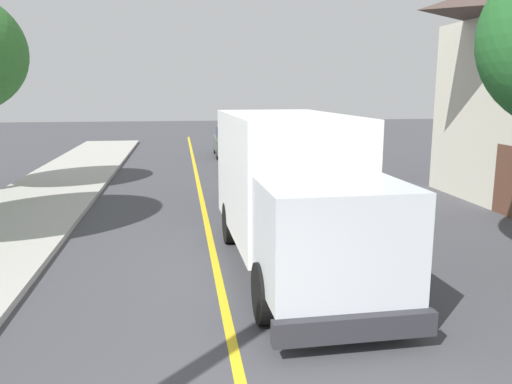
{
  "coord_description": "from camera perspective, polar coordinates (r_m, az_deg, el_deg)",
  "views": [
    {
      "loc": [
        -0.69,
        -3.92,
        3.71
      ],
      "look_at": [
        1.01,
        7.64,
        1.4
      ],
      "focal_mm": 36.35,
      "sensor_mm": 36.0,
      "label": 1
    }
  ],
  "objects": [
    {
      "name": "parked_car_mid",
      "position": [
        24.04,
        -1.54,
        4.21
      ],
      "size": [
        1.85,
        4.42,
        1.67
      ],
      "color": "#B7B7BC",
      "rests_on": "ground"
    },
    {
      "name": "centre_line_yellow",
      "position": [
        14.42,
        -5.37,
        -3.76
      ],
      "size": [
        0.16,
        56.0,
        0.01
      ],
      "primitive_type": "cube",
      "color": "gold",
      "rests_on": "ground"
    },
    {
      "name": "box_truck",
      "position": [
        10.76,
        3.94,
        0.75
      ],
      "size": [
        2.59,
        7.24,
        3.2
      ],
      "color": "white",
      "rests_on": "ground"
    },
    {
      "name": "parked_car_far",
      "position": [
        29.58,
        -2.8,
        5.51
      ],
      "size": [
        1.87,
        4.43,
        1.67
      ],
      "color": "#4C564C",
      "rests_on": "ground"
    },
    {
      "name": "stop_sign",
      "position": [
        15.25,
        11.13,
        3.99
      ],
      "size": [
        0.8,
        0.1,
        2.65
      ],
      "color": "gray",
      "rests_on": "ground"
    },
    {
      "name": "parked_car_near",
      "position": [
        17.08,
        2.3,
        1.33
      ],
      "size": [
        1.91,
        4.44,
        1.67
      ],
      "color": "black",
      "rests_on": "ground"
    }
  ]
}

